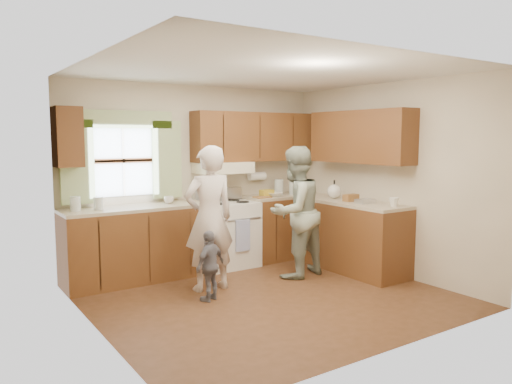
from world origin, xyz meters
TOP-DOWN VIEW (x-y plane):
  - room at (0.00, 0.00)m, footprint 3.80×3.80m
  - kitchen_fixtures at (0.61, 1.08)m, footprint 3.80×2.25m
  - stove at (0.30, 1.44)m, footprint 0.76×0.67m
  - woman_left at (-0.42, 0.61)m, footprint 0.65×0.45m
  - woman_right at (0.77, 0.49)m, footprint 0.92×0.78m
  - child at (-0.61, 0.25)m, footprint 0.50×0.37m

SIDE VIEW (x-z plane):
  - child at x=-0.61m, z-range 0.00..0.78m
  - stove at x=0.30m, z-range -0.07..1.00m
  - kitchen_fixtures at x=0.61m, z-range -0.24..1.91m
  - woman_right at x=0.77m, z-range 0.00..1.68m
  - woman_left at x=-0.42m, z-range 0.00..1.70m
  - room at x=0.00m, z-range -0.65..3.15m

